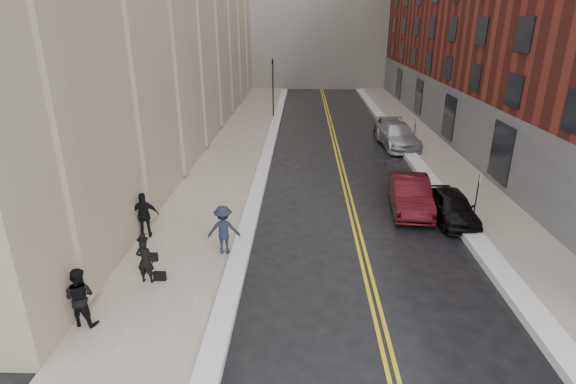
# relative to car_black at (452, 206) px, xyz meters

# --- Properties ---
(ground) EXTENTS (160.00, 160.00, 0.00)m
(ground) POSITION_rel_car_black_xyz_m (-6.80, -7.83, -0.69)
(ground) COLOR black
(ground) RESTS_ON ground
(sidewalk_left) EXTENTS (4.00, 64.00, 0.15)m
(sidewalk_left) POSITION_rel_car_black_xyz_m (-11.30, 8.17, -0.61)
(sidewalk_left) COLOR gray
(sidewalk_left) RESTS_ON ground
(sidewalk_right) EXTENTS (3.00, 64.00, 0.15)m
(sidewalk_right) POSITION_rel_car_black_xyz_m (2.20, 8.17, -0.61)
(sidewalk_right) COLOR gray
(sidewalk_right) RESTS_ON ground
(lane_stripe_a) EXTENTS (0.12, 64.00, 0.01)m
(lane_stripe_a) POSITION_rel_car_black_xyz_m (-4.42, 8.17, -0.69)
(lane_stripe_a) COLOR gold
(lane_stripe_a) RESTS_ON ground
(lane_stripe_b) EXTENTS (0.12, 64.00, 0.01)m
(lane_stripe_b) POSITION_rel_car_black_xyz_m (-4.18, 8.17, -0.69)
(lane_stripe_b) COLOR gold
(lane_stripe_b) RESTS_ON ground
(snow_ridge_left) EXTENTS (0.70, 60.80, 0.26)m
(snow_ridge_left) POSITION_rel_car_black_xyz_m (-9.00, 8.17, -0.56)
(snow_ridge_left) COLOR white
(snow_ridge_left) RESTS_ON ground
(snow_ridge_right) EXTENTS (0.85, 60.80, 0.30)m
(snow_ridge_right) POSITION_rel_car_black_xyz_m (0.35, 8.17, -0.54)
(snow_ridge_right) COLOR white
(snow_ridge_right) RESTS_ON ground
(building_right) EXTENTS (14.00, 50.00, 18.00)m
(building_right) POSITION_rel_car_black_xyz_m (10.70, 15.17, 8.31)
(building_right) COLOR maroon
(building_right) RESTS_ON ground
(traffic_signal) EXTENTS (0.18, 0.15, 5.20)m
(traffic_signal) POSITION_rel_car_black_xyz_m (-9.40, 22.17, 2.40)
(traffic_signal) COLOR black
(traffic_signal) RESTS_ON ground
(parking_sign_near) EXTENTS (0.06, 0.35, 2.23)m
(parking_sign_near) POSITION_rel_car_black_xyz_m (1.10, 0.17, 0.67)
(parking_sign_near) COLOR black
(parking_sign_near) RESTS_ON ground
(parking_sign_far) EXTENTS (0.06, 0.35, 2.23)m
(parking_sign_far) POSITION_rel_car_black_xyz_m (1.10, 12.17, 0.67)
(parking_sign_far) COLOR black
(parking_sign_far) RESTS_ON ground
(car_black) EXTENTS (1.75, 4.09, 1.38)m
(car_black) POSITION_rel_car_black_xyz_m (0.00, 0.00, 0.00)
(car_black) COLOR black
(car_black) RESTS_ON ground
(car_maroon) EXTENTS (2.10, 4.92, 1.58)m
(car_maroon) POSITION_rel_car_black_xyz_m (-1.59, 1.17, 0.10)
(car_maroon) COLOR #3F0B10
(car_maroon) RESTS_ON ground
(car_silver_near) EXTENTS (2.68, 5.80, 1.64)m
(car_silver_near) POSITION_rel_car_black_xyz_m (0.00, 12.51, 0.13)
(car_silver_near) COLOR #A9ACB1
(car_silver_near) RESTS_ON ground
(car_silver_far) EXTENTS (2.47, 4.74, 1.27)m
(car_silver_far) POSITION_rel_car_black_xyz_m (0.00, 15.89, -0.05)
(car_silver_far) COLOR #96989E
(car_silver_far) RESTS_ON ground
(pedestrian_main) EXTENTS (0.60, 0.41, 1.60)m
(pedestrian_main) POSITION_rel_car_black_xyz_m (-11.88, -5.71, 0.26)
(pedestrian_main) COLOR black
(pedestrian_main) RESTS_ON sidewalk_left
(pedestrian_a) EXTENTS (0.96, 0.78, 1.82)m
(pedestrian_a) POSITION_rel_car_black_xyz_m (-13.00, -7.98, 0.37)
(pedestrian_a) COLOR black
(pedestrian_a) RESTS_ON sidewalk_left
(pedestrian_b) EXTENTS (1.30, 0.84, 1.90)m
(pedestrian_b) POSITION_rel_car_black_xyz_m (-9.60, -3.56, 0.41)
(pedestrian_b) COLOR #1A1F2E
(pedestrian_b) RESTS_ON sidewalk_left
(pedestrian_c) EXTENTS (1.21, 0.73, 1.92)m
(pedestrian_c) POSITION_rel_car_black_xyz_m (-12.99, -2.39, 0.42)
(pedestrian_c) COLOR black
(pedestrian_c) RESTS_ON sidewalk_left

